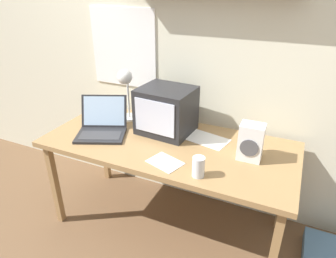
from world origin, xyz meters
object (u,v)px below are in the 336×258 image
corner_desk (168,150)px  juice_glass (198,168)px  crt_monitor (166,110)px  open_notebook (206,139)px  printed_handout (165,162)px  laptop (102,124)px  desk_lamp (126,86)px  space_heater (251,142)px

corner_desk → juice_glass: (0.31, -0.28, 0.11)m
crt_monitor → open_notebook: crt_monitor is taller
crt_monitor → printed_handout: (0.17, -0.38, -0.16)m
laptop → desk_lamp: desk_lamp is taller
corner_desk → laptop: size_ratio=3.90×
crt_monitor → juice_glass: size_ratio=3.25×
corner_desk → space_heater: 0.56m
printed_handout → space_heater: bearing=29.9°
space_heater → laptop: bearing=-176.7°
crt_monitor → laptop: (-0.40, -0.20, -0.10)m
desk_lamp → juice_glass: (0.73, -0.46, -0.23)m
crt_monitor → desk_lamp: desk_lamp is taller
space_heater → open_notebook: (-0.31, 0.12, -0.11)m
corner_desk → printed_handout: size_ratio=7.20×
space_heater → desk_lamp: bearing=169.3°
crt_monitor → desk_lamp: 0.36m
laptop → open_notebook: bearing=-7.4°
laptop → corner_desk: bearing=-16.8°
open_notebook → printed_handout: size_ratio=1.39×
laptop → desk_lamp: bearing=51.9°
space_heater → crt_monitor: bearing=167.2°
crt_monitor → printed_handout: crt_monitor is taller
printed_handout → laptop: bearing=162.8°
laptop → printed_handout: size_ratio=1.85×
juice_glass → space_heater: (0.22, 0.30, 0.06)m
laptop → juice_glass: bearing=-38.9°
juice_glass → printed_handout: (-0.22, 0.04, -0.05)m
juice_glass → space_heater: size_ratio=0.52×
space_heater → printed_handout: bearing=-151.1°
corner_desk → desk_lamp: (-0.42, 0.18, 0.34)m
open_notebook → laptop: bearing=-164.1°
juice_glass → printed_handout: 0.23m
desk_lamp → printed_handout: desk_lamp is taller
desk_lamp → corner_desk: bearing=-41.8°
corner_desk → juice_glass: juice_glass is taller
crt_monitor → laptop: size_ratio=0.89×
crt_monitor → open_notebook: (0.30, -0.00, -0.16)m
crt_monitor → open_notebook: 0.34m
desk_lamp → open_notebook: (0.64, -0.04, -0.28)m
corner_desk → desk_lamp: bearing=156.5°
open_notebook → crt_monitor: bearing=179.4°
corner_desk → crt_monitor: (-0.08, 0.15, 0.22)m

